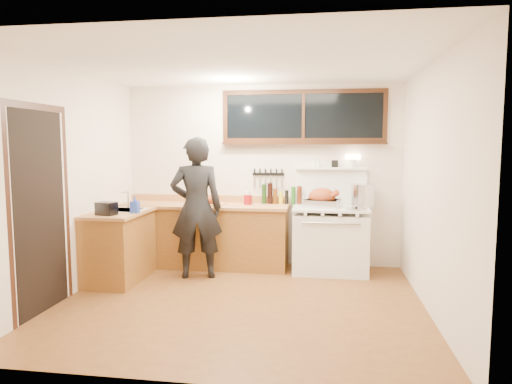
% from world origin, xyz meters
% --- Properties ---
extents(ground_plane, '(4.00, 3.50, 0.02)m').
position_xyz_m(ground_plane, '(0.00, 0.00, -0.01)').
color(ground_plane, brown).
extents(room_shell, '(4.10, 3.60, 2.65)m').
position_xyz_m(room_shell, '(0.00, 0.00, 1.65)').
color(room_shell, silver).
rests_on(room_shell, ground).
extents(counter_back, '(2.44, 0.64, 1.00)m').
position_xyz_m(counter_back, '(-0.80, 1.45, 0.45)').
color(counter_back, brown).
rests_on(counter_back, ground).
extents(counter_left, '(0.64, 1.09, 0.90)m').
position_xyz_m(counter_left, '(-1.70, 0.62, 0.45)').
color(counter_left, brown).
rests_on(counter_left, ground).
extents(sink_unit, '(0.50, 0.45, 0.37)m').
position_xyz_m(sink_unit, '(-1.68, 0.70, 0.85)').
color(sink_unit, white).
rests_on(sink_unit, counter_left).
extents(vintage_stove, '(1.02, 0.74, 1.61)m').
position_xyz_m(vintage_stove, '(1.00, 1.41, 0.47)').
color(vintage_stove, white).
rests_on(vintage_stove, ground).
extents(back_window, '(2.32, 0.13, 0.77)m').
position_xyz_m(back_window, '(0.60, 1.72, 2.06)').
color(back_window, black).
rests_on(back_window, room_shell).
extents(left_doorway, '(0.02, 1.04, 2.17)m').
position_xyz_m(left_doorway, '(-1.99, -0.55, 1.09)').
color(left_doorway, black).
rests_on(left_doorway, ground).
extents(knife_strip, '(0.46, 0.03, 0.28)m').
position_xyz_m(knife_strip, '(0.10, 1.73, 1.31)').
color(knife_strip, black).
rests_on(knife_strip, room_shell).
extents(man, '(0.77, 0.60, 1.85)m').
position_xyz_m(man, '(-0.75, 0.89, 0.92)').
color(man, black).
rests_on(man, ground).
extents(soap_bottle, '(0.10, 0.10, 0.21)m').
position_xyz_m(soap_bottle, '(-1.43, 0.52, 1.01)').
color(soap_bottle, blue).
rests_on(soap_bottle, counter_left).
extents(toaster, '(0.26, 0.20, 0.16)m').
position_xyz_m(toaster, '(-1.70, 0.30, 0.98)').
color(toaster, black).
rests_on(toaster, counter_left).
extents(cutting_board, '(0.42, 0.32, 0.14)m').
position_xyz_m(cutting_board, '(-0.69, 1.39, 0.95)').
color(cutting_board, '#B27946').
rests_on(cutting_board, counter_back).
extents(roast_turkey, '(0.54, 0.46, 0.26)m').
position_xyz_m(roast_turkey, '(0.88, 1.42, 1.00)').
color(roast_turkey, silver).
rests_on(roast_turkey, vintage_stove).
extents(stockpot, '(0.42, 0.42, 0.31)m').
position_xyz_m(stockpot, '(1.44, 1.55, 1.05)').
color(stockpot, silver).
rests_on(stockpot, vintage_stove).
extents(saucepan, '(0.18, 0.29, 0.12)m').
position_xyz_m(saucepan, '(1.07, 1.56, 0.96)').
color(saucepan, silver).
rests_on(saucepan, vintage_stove).
extents(pot_lid, '(0.30, 0.30, 0.04)m').
position_xyz_m(pot_lid, '(1.33, 1.20, 0.91)').
color(pot_lid, silver).
rests_on(pot_lid, vintage_stove).
extents(coffee_tin, '(0.11, 0.10, 0.14)m').
position_xyz_m(coffee_tin, '(-0.16, 1.49, 0.97)').
color(coffee_tin, maroon).
rests_on(coffee_tin, counter_back).
extents(pitcher, '(0.11, 0.11, 0.19)m').
position_xyz_m(pitcher, '(-0.19, 1.56, 0.99)').
color(pitcher, white).
rests_on(pitcher, counter_back).
extents(bottle_cluster, '(0.57, 0.07, 0.30)m').
position_xyz_m(bottle_cluster, '(0.29, 1.63, 1.03)').
color(bottle_cluster, black).
rests_on(bottle_cluster, counter_back).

